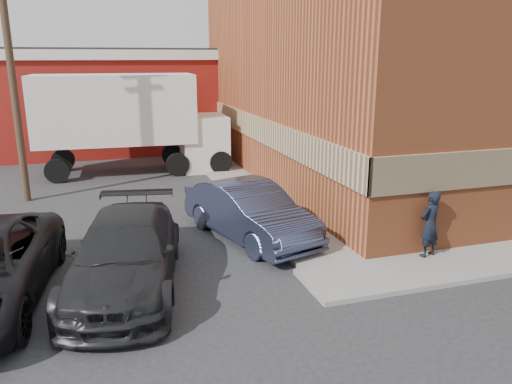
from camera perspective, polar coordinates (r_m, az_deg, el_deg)
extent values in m
plane|color=#28282B|center=(12.64, 6.39, -8.99)|extent=(90.00, 90.00, 0.00)
cube|color=#AD532C|center=(23.61, 17.11, 12.96)|extent=(14.00, 18.00, 9.00)
cube|color=tan|center=(20.67, 0.16, 7.26)|extent=(0.08, 18.16, 1.00)
cube|color=gray|center=(20.86, -2.09, 1.05)|extent=(1.80, 18.00, 0.12)
cube|color=maroon|center=(30.64, -20.08, 9.32)|extent=(16.00, 8.00, 5.00)
cube|color=silver|center=(30.52, -20.56, 14.45)|extent=(16.30, 8.30, 0.50)
cube|color=black|center=(30.52, -20.62, 15.01)|extent=(16.00, 8.00, 0.10)
cylinder|color=#4A3525|center=(19.69, -26.10, 11.79)|extent=(0.26, 0.26, 9.00)
imported|color=black|center=(13.63, 19.25, -3.47)|extent=(0.74, 0.59, 1.75)
imported|color=#2F354F|center=(14.46, -0.76, -2.25)|extent=(3.10, 5.28, 1.65)
imported|color=#232325|center=(11.83, -14.71, -6.81)|extent=(3.37, 6.04, 1.66)
cube|color=white|center=(23.21, -15.78, 9.12)|extent=(7.01, 3.09, 2.98)
cube|color=#1B661B|center=(21.88, -15.73, 7.58)|extent=(6.65, 0.35, 0.92)
cube|color=white|center=(23.79, -4.62, 5.73)|extent=(2.19, 2.62, 2.52)
cylinder|color=black|center=(22.63, -21.76, 2.27)|extent=(1.05, 0.40, 1.03)
cylinder|color=black|center=(24.86, -21.18, 3.41)|extent=(1.05, 0.40, 1.03)
cylinder|color=black|center=(22.55, -8.95, 3.14)|extent=(1.05, 0.40, 1.03)
cylinder|color=black|center=(24.79, -9.51, 4.20)|extent=(1.05, 0.40, 1.03)
cylinder|color=black|center=(22.82, -4.06, 3.43)|extent=(1.05, 0.40, 1.03)
cylinder|color=black|center=(25.03, -5.06, 4.46)|extent=(1.05, 0.40, 1.03)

